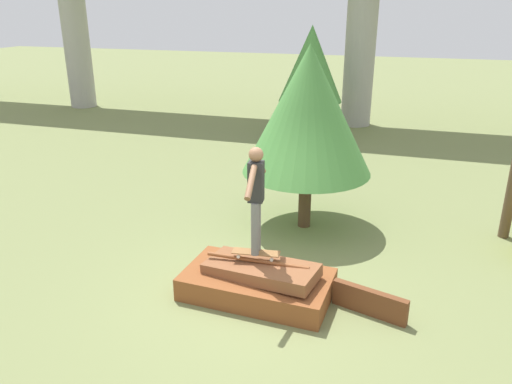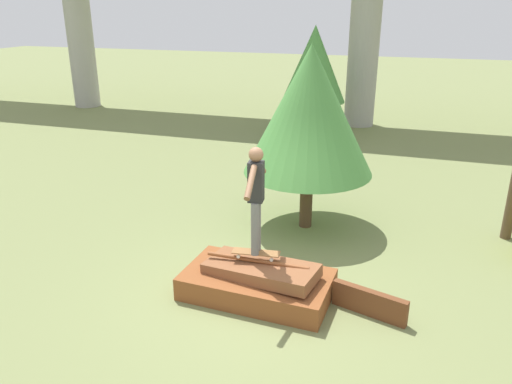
{
  "view_description": "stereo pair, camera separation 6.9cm",
  "coord_description": "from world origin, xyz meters",
  "px_view_note": "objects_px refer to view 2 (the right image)",
  "views": [
    {
      "loc": [
        2.03,
        -6.5,
        4.31
      ],
      "look_at": [
        -0.04,
        0.06,
        1.71
      ],
      "focal_mm": 35.0,
      "sensor_mm": 36.0,
      "label": 1
    },
    {
      "loc": [
        2.1,
        -6.48,
        4.31
      ],
      "look_at": [
        -0.04,
        0.06,
        1.71
      ],
      "focal_mm": 35.0,
      "sensor_mm": 36.0,
      "label": 2
    }
  ],
  "objects_px": {
    "skateboard": "(256,253)",
    "tree_behind_right": "(314,64)",
    "skater": "(256,193)",
    "tree_behind_left": "(310,111)"
  },
  "relations": [
    {
      "from": "skater",
      "to": "tree_behind_left",
      "type": "height_order",
      "value": "tree_behind_left"
    },
    {
      "from": "skateboard",
      "to": "tree_behind_right",
      "type": "height_order",
      "value": "tree_behind_right"
    },
    {
      "from": "skateboard",
      "to": "skater",
      "type": "height_order",
      "value": "skater"
    },
    {
      "from": "skateboard",
      "to": "tree_behind_right",
      "type": "xyz_separation_m",
      "value": [
        -1.3,
        10.23,
        1.73
      ]
    },
    {
      "from": "skater",
      "to": "tree_behind_right",
      "type": "relative_size",
      "value": 0.45
    },
    {
      "from": "skateboard",
      "to": "skater",
      "type": "xyz_separation_m",
      "value": [
        -0.0,
        0.0,
        0.99
      ]
    },
    {
      "from": "skater",
      "to": "tree_behind_right",
      "type": "xyz_separation_m",
      "value": [
        -1.3,
        10.23,
        0.74
      ]
    },
    {
      "from": "skater",
      "to": "tree_behind_right",
      "type": "bearing_deg",
      "value": 97.22
    },
    {
      "from": "skater",
      "to": "tree_behind_left",
      "type": "bearing_deg",
      "value": 86.26
    },
    {
      "from": "skater",
      "to": "tree_behind_right",
      "type": "distance_m",
      "value": 10.34
    }
  ]
}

